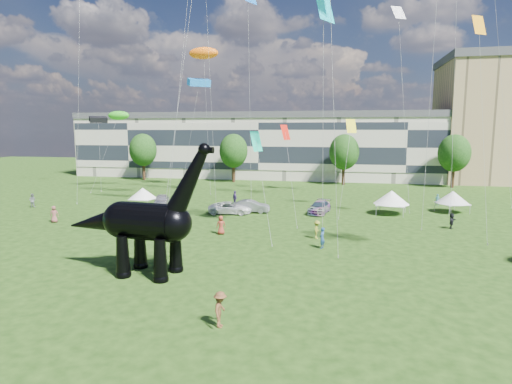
# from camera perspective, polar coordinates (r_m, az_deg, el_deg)

# --- Properties ---
(ground) EXTENTS (220.00, 220.00, 0.00)m
(ground) POSITION_cam_1_polar(r_m,az_deg,el_deg) (26.67, -6.68, -13.10)
(ground) COLOR #16330C
(ground) RESTS_ON ground
(terrace_row) EXTENTS (78.00, 11.00, 12.00)m
(terrace_row) POSITION_cam_1_polar(r_m,az_deg,el_deg) (87.09, 1.04, 5.90)
(terrace_row) COLOR beige
(terrace_row) RESTS_ON ground
(tree_far_left) EXTENTS (5.20, 5.20, 9.44)m
(tree_far_left) POSITION_cam_1_polar(r_m,az_deg,el_deg) (85.48, -14.84, 5.78)
(tree_far_left) COLOR #382314
(tree_far_left) RESTS_ON ground
(tree_mid_left) EXTENTS (5.20, 5.20, 9.44)m
(tree_mid_left) POSITION_cam_1_polar(r_m,az_deg,el_deg) (79.16, -3.02, 5.86)
(tree_mid_left) COLOR #382314
(tree_mid_left) RESTS_ON ground
(tree_mid_right) EXTENTS (5.20, 5.20, 9.44)m
(tree_mid_right) POSITION_cam_1_polar(r_m,az_deg,el_deg) (76.62, 11.68, 5.61)
(tree_mid_right) COLOR #382314
(tree_mid_right) RESTS_ON ground
(tree_far_right) EXTENTS (5.20, 5.20, 9.44)m
(tree_far_right) POSITION_cam_1_polar(r_m,az_deg,el_deg) (78.73, 24.95, 5.08)
(tree_far_right) COLOR #382314
(tree_far_right) RESTS_ON ground
(dinosaur_sculpture) EXTENTS (11.35, 3.40, 9.24)m
(dinosaur_sculpture) POSITION_cam_1_polar(r_m,az_deg,el_deg) (29.73, -14.95, -4.05)
(dinosaur_sculpture) COLOR black
(dinosaur_sculpture) RESTS_ON ground
(car_silver) EXTENTS (3.15, 4.83, 1.53)m
(car_silver) POSITION_cam_1_polar(r_m,az_deg,el_deg) (55.77, -12.49, -1.09)
(car_silver) COLOR silver
(car_silver) RESTS_ON ground
(car_grey) EXTENTS (4.55, 1.88, 1.47)m
(car_grey) POSITION_cam_1_polar(r_m,az_deg,el_deg) (50.45, -0.70, -1.92)
(car_grey) COLOR slate
(car_grey) RESTS_ON ground
(car_white) EXTENTS (5.22, 2.86, 1.39)m
(car_white) POSITION_cam_1_polar(r_m,az_deg,el_deg) (49.66, -3.49, -2.14)
(car_white) COLOR white
(car_white) RESTS_ON ground
(car_dark) EXTENTS (2.82, 5.11, 1.40)m
(car_dark) POSITION_cam_1_polar(r_m,az_deg,el_deg) (50.53, 8.47, -2.03)
(car_dark) COLOR #595960
(car_dark) RESTS_ON ground
(gazebo_near) EXTENTS (4.69, 4.69, 2.78)m
(gazebo_near) POSITION_cam_1_polar(r_m,az_deg,el_deg) (51.61, 17.61, -0.71)
(gazebo_near) COLOR white
(gazebo_near) RESTS_ON ground
(gazebo_far) EXTENTS (4.83, 4.83, 2.56)m
(gazebo_far) POSITION_cam_1_polar(r_m,az_deg,el_deg) (55.33, 24.75, -0.66)
(gazebo_far) COLOR silver
(gazebo_far) RESTS_ON ground
(gazebo_left) EXTENTS (3.62, 3.62, 2.39)m
(gazebo_left) POSITION_cam_1_polar(r_m,az_deg,el_deg) (56.16, -14.86, -0.17)
(gazebo_left) COLOR white
(gazebo_left) RESTS_ON ground
(visitors) EXTENTS (50.92, 39.03, 1.87)m
(visitors) POSITION_cam_1_polar(r_m,az_deg,el_deg) (41.30, -4.75, -4.05)
(visitors) COLOR olive
(visitors) RESTS_ON ground
(kites) EXTENTS (60.53, 49.30, 31.53)m
(kites) POSITION_cam_1_polar(r_m,az_deg,el_deg) (57.97, -8.61, 22.86)
(kites) COLOR red
(kites) RESTS_ON ground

